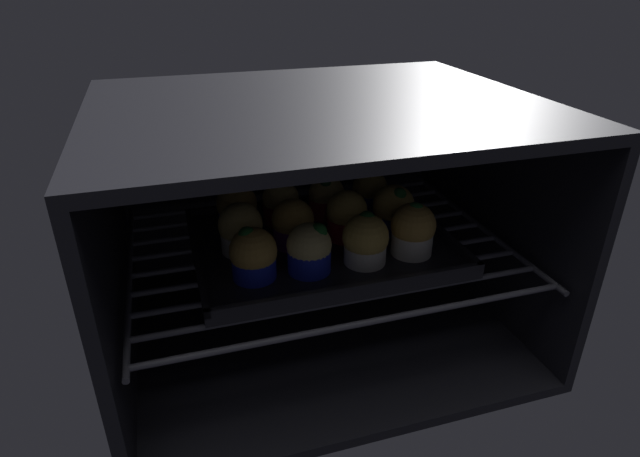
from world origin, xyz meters
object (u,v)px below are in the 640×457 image
(baking_tray, at_px, (320,243))
(muffin_row2_col3, at_px, (370,192))
(muffin_row0_col1, at_px, (310,249))
(muffin_row0_col2, at_px, (365,240))
(muffin_row0_col3, at_px, (413,230))
(muffin_row2_col0, at_px, (237,208))
(muffin_row1_col0, at_px, (241,229))
(muffin_row1_col1, at_px, (293,224))
(muffin_row2_col2, at_px, (327,198))
(muffin_row0_col0, at_px, (253,255))
(muffin_row2_col1, at_px, (281,203))
(muffin_row1_col3, at_px, (393,210))
(muffin_row1_col2, at_px, (347,216))

(baking_tray, distance_m, muffin_row2_col3, 0.14)
(muffin_row0_col1, relative_size, muffin_row0_col2, 0.95)
(muffin_row0_col3, distance_m, muffin_row2_col0, 0.27)
(muffin_row0_col1, xyz_separation_m, muffin_row0_col3, (0.15, 0.00, 0.00))
(muffin_row1_col0, relative_size, muffin_row1_col1, 1.03)
(muffin_row0_col2, height_order, muffin_row0_col3, muffin_row0_col3)
(muffin_row1_col1, bearing_deg, muffin_row2_col3, 27.68)
(muffin_row1_col0, distance_m, muffin_row1_col1, 0.07)
(muffin_row2_col2, bearing_deg, muffin_row0_col3, -63.04)
(muffin_row0_col0, relative_size, muffin_row2_col1, 1.06)
(muffin_row2_col2, bearing_deg, muffin_row2_col0, -179.61)
(muffin_row0_col1, bearing_deg, baking_tray, 63.82)
(muffin_row0_col1, relative_size, muffin_row1_col3, 0.94)
(muffin_row1_col1, xyz_separation_m, muffin_row2_col2, (0.07, 0.08, -0.00))
(muffin_row1_col3, xyz_separation_m, muffin_row2_col2, (-0.08, 0.08, -0.00))
(muffin_row0_col3, relative_size, muffin_row2_col3, 1.13)
(muffin_row0_col2, height_order, muffin_row1_col2, same)
(muffin_row1_col3, relative_size, muffin_row2_col3, 1.08)
(muffin_row1_col2, relative_size, muffin_row1_col3, 0.99)
(muffin_row2_col0, relative_size, muffin_row2_col1, 1.10)
(muffin_row1_col2, bearing_deg, muffin_row2_col0, 152.22)
(muffin_row2_col1, bearing_deg, muffin_row2_col0, -178.92)
(muffin_row0_col1, xyz_separation_m, muffin_row0_col2, (0.08, -0.00, 0.00))
(muffin_row1_col1, distance_m, muffin_row1_col2, 0.08)
(baking_tray, relative_size, muffin_row1_col2, 4.99)
(baking_tray, distance_m, muffin_row0_col3, 0.14)
(muffin_row0_col2, xyz_separation_m, muffin_row1_col3, (0.07, 0.08, 0.00))
(muffin_row1_col0, distance_m, muffin_row2_col2, 0.17)
(muffin_row0_col2, xyz_separation_m, muffin_row2_col1, (-0.08, 0.16, -0.00))
(muffin_row2_col3, bearing_deg, baking_tray, -144.40)
(muffin_row0_col1, distance_m, muffin_row2_col0, 0.17)
(muffin_row0_col2, distance_m, muffin_row2_col3, 0.17)
(muffin_row1_col1, distance_m, muffin_row2_col2, 0.11)
(muffin_row1_col3, bearing_deg, muffin_row2_col3, 95.18)
(muffin_row2_col3, bearing_deg, muffin_row1_col2, -130.54)
(muffin_row0_col3, bearing_deg, muffin_row1_col2, 134.60)
(muffin_row1_col3, bearing_deg, muffin_row2_col0, 160.82)
(muffin_row1_col0, bearing_deg, muffin_row0_col2, -27.46)
(muffin_row0_col2, xyz_separation_m, muffin_row1_col1, (-0.08, 0.08, -0.00))
(muffin_row1_col0, bearing_deg, muffin_row2_col3, 18.40)
(muffin_row1_col1, distance_m, muffin_row2_col0, 0.10)
(muffin_row2_col1, distance_m, muffin_row2_col3, 0.15)
(muffin_row0_col1, bearing_deg, muffin_row0_col3, 1.37)
(muffin_row1_col0, distance_m, muffin_row2_col3, 0.23)
(muffin_row0_col2, height_order, muffin_row2_col0, muffin_row2_col0)
(muffin_row0_col1, bearing_deg, muffin_row2_col0, 114.52)
(muffin_row2_col2, bearing_deg, muffin_row0_col0, -134.37)
(muffin_row1_col2, height_order, muffin_row2_col2, muffin_row1_col2)
(muffin_row0_col1, height_order, muffin_row2_col1, muffin_row0_col1)
(muffin_row0_col2, distance_m, muffin_row2_col2, 0.15)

